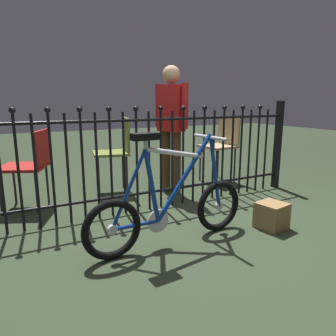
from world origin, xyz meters
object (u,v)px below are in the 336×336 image
at_px(chair_red, 31,161).
at_px(person_visitor, 171,120).
at_px(display_crate, 272,215).
at_px(chair_tan, 222,142).
at_px(bicycle, 171,208).
at_px(chair_olive, 117,147).

relative_size(chair_red, person_visitor, 0.54).
bearing_deg(person_visitor, display_crate, -79.29).
bearing_deg(person_visitor, chair_tan, 11.36).
bearing_deg(bicycle, person_visitor, 61.26).
relative_size(chair_tan, display_crate, 3.85).
relative_size(chair_red, chair_tan, 0.92).
relative_size(chair_red, display_crate, 3.52).
xyz_separation_m(bicycle, person_visitor, (0.68, 1.23, 0.59)).
bearing_deg(chair_red, chair_tan, 0.19).
relative_size(bicycle, chair_olive, 1.55).
xyz_separation_m(chair_olive, chair_tan, (1.47, -0.16, -0.00)).
relative_size(chair_olive, display_crate, 3.93).
height_order(bicycle, person_visitor, person_visitor).
bearing_deg(chair_tan, display_crate, -112.43).
distance_m(bicycle, chair_red, 1.67).
bearing_deg(display_crate, person_visitor, 100.71).
distance_m(bicycle, display_crate, 0.97).
xyz_separation_m(chair_red, chair_tan, (2.46, 0.01, 0.05)).
relative_size(bicycle, person_visitor, 0.94).
xyz_separation_m(bicycle, chair_olive, (0.12, 1.57, 0.27)).
bearing_deg(person_visitor, bicycle, -118.74).
bearing_deg(display_crate, chair_tan, 67.57).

